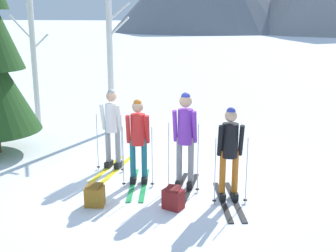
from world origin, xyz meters
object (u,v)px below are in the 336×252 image
(skier_in_white, at_px, (112,126))
(birch_tree_slender, at_px, (33,53))
(skier_in_purple, at_px, (185,134))
(backpack_on_snow_beside, at_px, (173,198))
(skier_in_red, at_px, (138,139))
(skier_in_black, at_px, (230,151))
(backpack_on_snow_front, at_px, (95,196))
(birch_tree_tall, at_px, (110,54))

(skier_in_white, height_order, birch_tree_slender, birch_tree_slender)
(skier_in_white, height_order, skier_in_purple, skier_in_purple)
(skier_in_purple, bearing_deg, skier_in_white, 157.15)
(skier_in_purple, xyz_separation_m, birch_tree_slender, (-4.96, 3.58, 1.07))
(skier_in_white, bearing_deg, backpack_on_snow_beside, -45.39)
(skier_in_red, bearing_deg, skier_in_white, 137.27)
(skier_in_black, distance_m, backpack_on_snow_beside, 1.26)
(skier_in_white, distance_m, skier_in_red, 1.04)
(skier_in_purple, bearing_deg, backpack_on_snow_beside, -91.53)
(skier_in_white, distance_m, backpack_on_snow_beside, 2.45)
(skier_in_purple, distance_m, backpack_on_snow_front, 1.97)
(skier_in_purple, relative_size, backpack_on_snow_beside, 4.75)
(skier_in_red, relative_size, birch_tree_slender, 0.41)
(skier_in_white, xyz_separation_m, birch_tree_slender, (-3.29, 2.88, 1.18))
(backpack_on_snow_beside, bearing_deg, birch_tree_tall, 120.37)
(birch_tree_slender, bearing_deg, skier_in_black, -34.44)
(skier_in_white, bearing_deg, birch_tree_slender, 138.82)
(skier_in_purple, distance_m, birch_tree_slender, 6.21)
(skier_in_white, relative_size, birch_tree_slender, 0.41)
(skier_in_red, relative_size, skier_in_black, 0.98)
(skier_in_purple, xyz_separation_m, skier_in_black, (0.85, -0.40, -0.14))
(skier_in_red, xyz_separation_m, skier_in_purple, (0.90, 0.00, 0.14))
(skier_in_red, relative_size, backpack_on_snow_beside, 4.36)
(backpack_on_snow_beside, bearing_deg, backpack_on_snow_front, -172.26)
(skier_in_white, height_order, backpack_on_snow_beside, skier_in_white)
(skier_in_red, height_order, backpack_on_snow_beside, skier_in_red)
(backpack_on_snow_beside, bearing_deg, skier_in_purple, 88.47)
(skier_in_purple, bearing_deg, skier_in_black, -25.23)
(skier_in_red, xyz_separation_m, backpack_on_snow_beside, (0.88, -0.96, -0.71))
(skier_in_white, xyz_separation_m, skier_in_red, (0.77, -0.71, -0.03))
(skier_in_purple, height_order, backpack_on_snow_beside, skier_in_purple)
(birch_tree_slender, xyz_separation_m, backpack_on_snow_beside, (4.94, -4.55, -1.92))
(skier_in_red, distance_m, backpack_on_snow_front, 1.42)
(backpack_on_snow_beside, bearing_deg, skier_in_black, 32.94)
(skier_in_black, xyz_separation_m, birch_tree_slender, (-5.81, 3.98, 1.20))
(skier_in_black, relative_size, backpack_on_snow_front, 4.48)
(skier_in_black, bearing_deg, birch_tree_tall, 131.54)
(birch_tree_tall, height_order, birch_tree_slender, birch_tree_tall)
(skier_in_white, bearing_deg, skier_in_purple, -22.85)
(skier_in_red, distance_m, birch_tree_tall, 4.22)
(skier_in_purple, relative_size, birch_tree_tall, 0.43)
(backpack_on_snow_front, bearing_deg, birch_tree_slender, 127.36)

